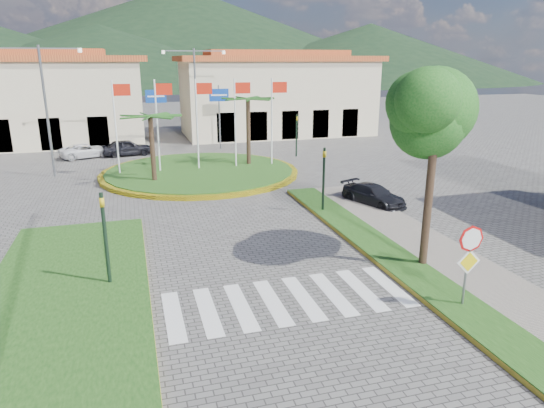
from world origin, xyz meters
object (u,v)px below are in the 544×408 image
object	(u,v)px
white_van	(86,151)
car_dark_b	(236,133)
stop_sign	(469,254)
car_side_right	(374,195)
roundabout_island	(200,172)
deciduous_tree	(436,122)
car_dark_a	(127,147)

from	to	relation	value
white_van	car_dark_b	xyz separation A→B (m)	(12.90, 5.92, 0.04)
stop_sign	car_side_right	xyz separation A→B (m)	(2.60, 10.56, -1.27)
white_van	car_dark_b	bearing A→B (deg)	-88.17
white_van	car_side_right	bearing A→B (deg)	-162.18
roundabout_island	car_dark_b	distance (m)	14.93
roundabout_island	car_side_right	distance (m)	12.09
deciduous_tree	car_dark_a	xyz separation A→B (m)	(-10.00, 25.00, -4.54)
roundabout_island	stop_sign	world-z (taller)	roundabout_island
stop_sign	car_side_right	size ratio (longest dim) A/B	0.73
car_dark_a	deciduous_tree	bearing A→B (deg)	-166.28
roundabout_island	car_dark_b	world-z (taller)	roundabout_island
white_van	car_dark_a	size ratio (longest dim) A/B	1.03
roundabout_island	car_side_right	xyz separation A→B (m)	(7.50, -9.48, 0.35)
stop_sign	deciduous_tree	size ratio (longest dim) A/B	0.39
roundabout_island	deciduous_tree	distance (m)	18.55
deciduous_tree	car_dark_b	size ratio (longest dim) A/B	1.97
deciduous_tree	car_side_right	distance (m)	9.07
stop_sign	white_van	distance (m)	30.68
stop_sign	deciduous_tree	bearing A→B (deg)	78.82
roundabout_island	stop_sign	xyz separation A→B (m)	(4.90, -20.04, 1.62)
car_dark_b	car_side_right	xyz separation A→B (m)	(2.09, -23.40, -0.05)
roundabout_island	car_dark_b	bearing A→B (deg)	68.78
roundabout_island	white_van	distance (m)	10.97
roundabout_island	stop_sign	bearing A→B (deg)	-76.27
car_dark_b	white_van	bearing A→B (deg)	122.87
deciduous_tree	car_side_right	world-z (taller)	deciduous_tree
car_dark_a	car_side_right	world-z (taller)	car_dark_a
deciduous_tree	car_side_right	xyz separation A→B (m)	(2.00, 7.52, -4.65)
stop_sign	roundabout_island	bearing A→B (deg)	103.73
roundabout_island	car_dark_a	distance (m)	9.19
roundabout_island	car_dark_a	world-z (taller)	roundabout_island
car_dark_a	car_side_right	xyz separation A→B (m)	(12.00, -17.48, -0.11)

